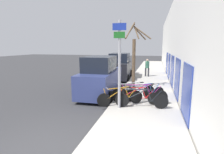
{
  "coord_description": "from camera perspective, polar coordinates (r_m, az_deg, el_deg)",
  "views": [
    {
      "loc": [
        3.02,
        -3.8,
        2.94
      ],
      "look_at": [
        0.7,
        5.62,
        1.21
      ],
      "focal_mm": 28.0,
      "sensor_mm": 36.0,
      "label": 1
    }
  ],
  "objects": [
    {
      "name": "bicycle_5",
      "position": [
        9.31,
        10.74,
        -5.11
      ],
      "size": [
        1.95,
        1.26,
        0.87
      ],
      "rotation": [
        0.0,
        0.0,
        2.14
      ],
      "color": "black",
      "rests_on": "sidewalk_curb"
    },
    {
      "name": "parked_car_0",
      "position": [
        10.55,
        -3.75,
        -0.18
      ],
      "size": [
        2.04,
        4.48,
        2.34
      ],
      "rotation": [
        0.0,
        0.0,
        0.02
      ],
      "color": "navy",
      "rests_on": "ground"
    },
    {
      "name": "parked_car_1",
      "position": [
        15.96,
        2.64,
        3.3
      ],
      "size": [
        2.13,
        4.66,
        2.31
      ],
      "rotation": [
        0.0,
        0.0,
        0.05
      ],
      "color": "black",
      "rests_on": "ground"
    },
    {
      "name": "bicycle_1",
      "position": [
        8.37,
        2.79,
        -6.64
      ],
      "size": [
        1.98,
        1.2,
        0.89
      ],
      "rotation": [
        0.0,
        0.0,
        2.11
      ],
      "color": "black",
      "rests_on": "sidewalk_curb"
    },
    {
      "name": "building_facade",
      "position": [
        17.78,
        18.42,
        10.48
      ],
      "size": [
        0.23,
        32.0,
        6.5
      ],
      "color": "silver",
      "rests_on": "ground"
    },
    {
      "name": "bicycle_2",
      "position": [
        8.61,
        8.1,
        -6.33
      ],
      "size": [
        2.27,
        0.44,
        0.85
      ],
      "rotation": [
        0.0,
        0.0,
        1.61
      ],
      "color": "black",
      "rests_on": "sidewalk_curb"
    },
    {
      "name": "sidewalk_curb",
      "position": [
        18.03,
        12.31,
        0.71
      ],
      "size": [
        3.2,
        32.0,
        0.15
      ],
      "color": "#ADA89E",
      "rests_on": "ground"
    },
    {
      "name": "bicycle_4",
      "position": [
        9.18,
        7.12,
        -5.02
      ],
      "size": [
        2.12,
        1.35,
        0.96
      ],
      "rotation": [
        0.0,
        0.0,
        2.13
      ],
      "color": "black",
      "rests_on": "sidewalk_curb"
    },
    {
      "name": "ground_plane",
      "position": [
        15.58,
        2.39,
        -0.8
      ],
      "size": [
        80.0,
        80.0,
        0.0
      ],
      "primitive_type": "plane",
      "color": "#333335"
    },
    {
      "name": "bicycle_0",
      "position": [
        8.08,
        9.54,
        -7.32
      ],
      "size": [
        2.4,
        0.44,
        0.9
      ],
      "rotation": [
        0.0,
        0.0,
        1.68
      ],
      "color": "black",
      "rests_on": "sidewalk_curb"
    },
    {
      "name": "bicycle_3",
      "position": [
        8.74,
        9.42,
        -5.84
      ],
      "size": [
        2.55,
        0.44,
        0.97
      ],
      "rotation": [
        0.0,
        0.0,
        1.66
      ],
      "color": "black",
      "rests_on": "sidewalk_curb"
    },
    {
      "name": "signpost",
      "position": [
        7.68,
        2.44,
        4.77
      ],
      "size": [
        0.59,
        0.15,
        3.89
      ],
      "color": "#939399",
      "rests_on": "sidewalk_curb"
    },
    {
      "name": "pedestrian_near",
      "position": [
        16.5,
        11.43,
        3.42
      ],
      "size": [
        0.41,
        0.36,
        1.61
      ],
      "rotation": [
        0.0,
        0.0,
        -0.34
      ],
      "color": "#333338",
      "rests_on": "sidewalk_curb"
    },
    {
      "name": "street_tree",
      "position": [
        11.69,
        7.23,
        6.65
      ],
      "size": [
        1.7,
        2.02,
        4.3
      ],
      "color": "brown",
      "rests_on": "sidewalk_curb"
    }
  ]
}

